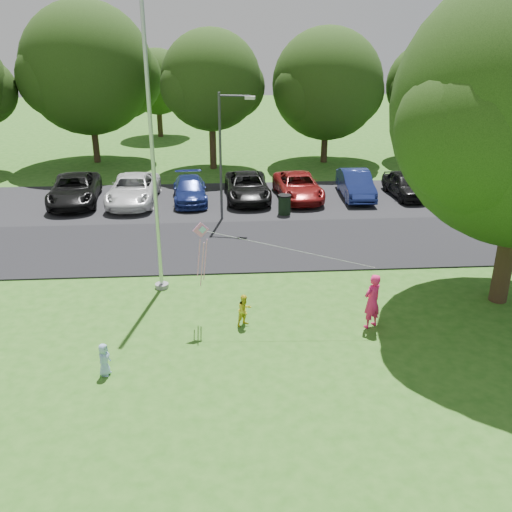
{
  "coord_description": "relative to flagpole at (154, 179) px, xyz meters",
  "views": [
    {
      "loc": [
        -1.31,
        -14.28,
        9.35
      ],
      "look_at": [
        -0.05,
        4.0,
        1.6
      ],
      "focal_mm": 40.0,
      "sensor_mm": 36.0,
      "label": 1
    }
  ],
  "objects": [
    {
      "name": "trash_can",
      "position": [
        5.5,
        8.0,
        -3.63
      ],
      "size": [
        0.67,
        0.67,
        1.07
      ],
      "rotation": [
        0.0,
        0.0,
        0.01
      ],
      "color": "black",
      "rests_on": "ground"
    },
    {
      "name": "park_road",
      "position": [
        3.5,
        4.0,
        -4.14
      ],
      "size": [
        60.0,
        6.0,
        0.06
      ],
      "primitive_type": "cube",
      "color": "black",
      "rests_on": "ground"
    },
    {
      "name": "horizon_trees",
      "position": [
        7.56,
        28.88,
        0.14
      ],
      "size": [
        77.46,
        7.2,
        7.02
      ],
      "color": "#332316",
      "rests_on": "ground"
    },
    {
      "name": "child_blue",
      "position": [
        -1.12,
        -5.5,
        -3.68
      ],
      "size": [
        0.44,
        0.55,
        0.98
      ],
      "primitive_type": "imported",
      "rotation": [
        0.0,
        0.0,
        1.27
      ],
      "color": "#97BCE8",
      "rests_on": "ground"
    },
    {
      "name": "tree_row",
      "position": [
        5.09,
        19.23,
        1.55
      ],
      "size": [
        64.35,
        11.94,
        10.88
      ],
      "color": "#332316",
      "rests_on": "ground"
    },
    {
      "name": "flagpole",
      "position": [
        0.0,
        0.0,
        0.0
      ],
      "size": [
        0.5,
        0.5,
        10.0
      ],
      "color": "#B7BABF",
      "rests_on": "ground"
    },
    {
      "name": "ground",
      "position": [
        3.5,
        -5.0,
        -4.17
      ],
      "size": [
        120.0,
        120.0,
        0.0
      ],
      "primitive_type": "plane",
      "color": "#2C641A",
      "rests_on": "ground"
    },
    {
      "name": "parked_cars",
      "position": [
        2.22,
        10.65,
        -3.41
      ],
      "size": [
        20.4,
        5.6,
        1.47
      ],
      "color": "black",
      "rests_on": "ground"
    },
    {
      "name": "street_lamp",
      "position": [
        2.58,
        7.42,
        -0.47
      ],
      "size": [
        1.71,
        0.53,
        6.15
      ],
      "rotation": [
        0.0,
        0.0,
        -0.21
      ],
      "color": "#3F3F44",
      "rests_on": "ground"
    },
    {
      "name": "child_yellow",
      "position": [
        2.94,
        -2.99,
        -3.62
      ],
      "size": [
        0.67,
        0.65,
        1.09
      ],
      "primitive_type": "imported",
      "rotation": [
        0.0,
        0.0,
        0.64
      ],
      "color": "yellow",
      "rests_on": "ground"
    },
    {
      "name": "kite",
      "position": [
        1.77,
        -2.65,
        -1.43
      ],
      "size": [
        5.64,
        0.97,
        2.27
      ],
      "rotation": [
        0.0,
        0.0,
        0.23
      ],
      "color": "pink",
      "rests_on": "ground"
    },
    {
      "name": "woman",
      "position": [
        7.01,
        -3.36,
        -3.24
      ],
      "size": [
        0.81,
        0.74,
        1.85
      ],
      "primitive_type": "imported",
      "rotation": [
        0.0,
        0.0,
        3.71
      ],
      "color": "#FB216B",
      "rests_on": "ground"
    },
    {
      "name": "parking_strip",
      "position": [
        3.5,
        10.5,
        -4.14
      ],
      "size": [
        42.0,
        7.0,
        0.06
      ],
      "primitive_type": "cube",
      "color": "black",
      "rests_on": "ground"
    }
  ]
}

